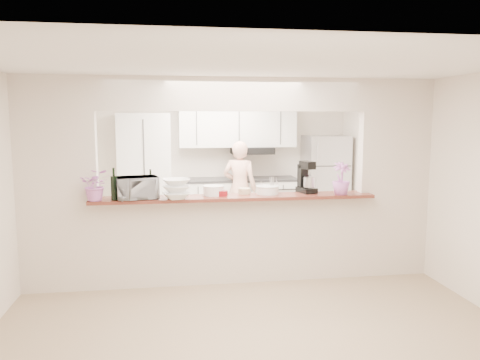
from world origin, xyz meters
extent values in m
plane|color=tan|center=(0.00, 0.00, 0.00)|extent=(6.00, 6.00, 0.00)
cube|color=beige|center=(0.00, 1.55, 0.01)|extent=(5.00, 2.90, 0.01)
cube|color=beige|center=(-2.05, 0.00, 1.25)|extent=(0.90, 0.15, 2.50)
cube|color=beige|center=(2.05, 0.00, 1.25)|extent=(0.90, 0.15, 2.50)
cube|color=beige|center=(0.00, 0.00, 2.30)|extent=(3.20, 0.15, 0.40)
cube|color=beige|center=(0.00, 0.00, 0.53)|extent=(3.20, 0.15, 1.05)
cube|color=brown|center=(0.00, -0.05, 1.07)|extent=(3.40, 0.38, 0.04)
cube|color=silver|center=(-1.20, 2.70, 1.05)|extent=(0.90, 0.60, 2.10)
cube|color=silver|center=(0.45, 2.70, 0.45)|extent=(2.10, 0.60, 0.90)
cube|color=#2E2E30|center=(0.45, 2.70, 0.92)|extent=(2.10, 0.62, 0.04)
cube|color=silver|center=(0.45, 2.83, 1.88)|extent=(2.10, 0.35, 0.75)
cube|color=black|center=(0.70, 2.72, 1.44)|extent=(0.75, 0.45, 0.12)
cube|color=black|center=(1.20, 2.40, 0.50)|extent=(0.55, 0.02, 0.55)
cube|color=#BAB9BF|center=(2.05, 2.65, 0.85)|extent=(0.75, 0.70, 1.70)
imported|color=#E479CC|center=(-1.60, -0.15, 1.27)|extent=(0.33, 0.29, 0.36)
cylinder|color=black|center=(-1.40, -0.15, 1.23)|extent=(0.07, 0.07, 0.28)
cylinder|color=black|center=(-1.40, -0.15, 1.42)|extent=(0.03, 0.03, 0.10)
cylinder|color=black|center=(-1.00, 0.07, 1.21)|extent=(0.07, 0.07, 0.24)
cylinder|color=black|center=(-1.00, 0.07, 1.37)|extent=(0.02, 0.02, 0.08)
imported|color=#A2A2A6|center=(-1.15, -0.09, 1.22)|extent=(0.52, 0.41, 0.26)
imported|color=white|center=(-0.70, -0.17, 1.21)|extent=(0.37, 0.37, 0.23)
cylinder|color=white|center=(-0.25, 0.03, 1.14)|extent=(0.25, 0.25, 0.11)
cylinder|color=white|center=(-0.25, 0.03, 1.20)|extent=(0.26, 0.26, 0.01)
cylinder|color=white|center=(0.42, 0.03, 1.14)|extent=(0.27, 0.27, 0.09)
cylinder|color=white|center=(0.42, 0.03, 1.19)|extent=(0.28, 0.28, 0.01)
cylinder|color=maroon|center=(-0.15, -0.03, 1.12)|extent=(0.13, 0.13, 0.06)
cylinder|color=beige|center=(0.14, 0.08, 1.12)|extent=(0.15, 0.15, 0.07)
cube|color=silver|center=(0.45, 0.05, 1.10)|extent=(0.24, 0.15, 0.01)
cube|color=white|center=(0.45, 0.05, 1.13)|extent=(0.10, 0.10, 0.06)
cube|color=black|center=(0.92, 0.05, 1.12)|extent=(0.23, 0.30, 0.07)
cube|color=black|center=(0.90, 0.14, 1.30)|extent=(0.13, 0.12, 0.28)
cube|color=black|center=(0.93, 0.04, 1.44)|extent=(0.17, 0.25, 0.09)
cylinder|color=#B7B7BC|center=(0.94, 0.00, 1.23)|extent=(0.13, 0.13, 0.12)
imported|color=#C975DA|center=(1.30, -0.15, 1.29)|extent=(0.24, 0.24, 0.40)
imported|color=#DFA991|center=(0.41, 2.30, 0.81)|extent=(0.70, 0.60, 1.63)
camera|label=1|loc=(-0.75, -5.56, 2.02)|focal=35.00mm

